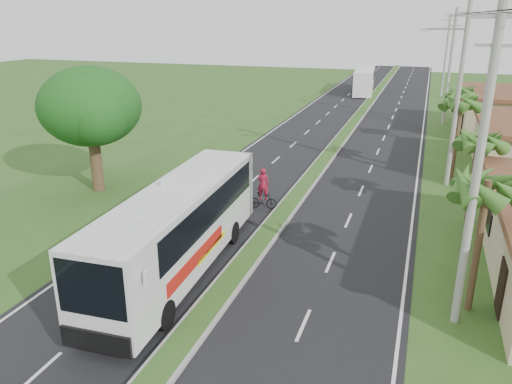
% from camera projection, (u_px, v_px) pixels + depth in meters
% --- Properties ---
extents(ground, '(180.00, 180.00, 0.00)m').
position_uv_depth(ground, '(211.00, 308.00, 18.48)').
color(ground, '#30501D').
rests_on(ground, ground).
extents(road_asphalt, '(14.00, 160.00, 0.02)m').
position_uv_depth(road_asphalt, '(322.00, 164.00, 36.33)').
color(road_asphalt, black).
rests_on(road_asphalt, ground).
extents(median_strip, '(1.20, 160.00, 0.18)m').
position_uv_depth(median_strip, '(322.00, 163.00, 36.30)').
color(median_strip, gray).
rests_on(median_strip, ground).
extents(lane_edge_left, '(0.12, 160.00, 0.01)m').
position_uv_depth(lane_edge_left, '(236.00, 157.00, 38.37)').
color(lane_edge_left, silver).
rests_on(lane_edge_left, ground).
extents(lane_edge_right, '(0.12, 160.00, 0.01)m').
position_uv_depth(lane_edge_right, '(418.00, 173.00, 34.29)').
color(lane_edge_right, silver).
rests_on(lane_edge_right, ground).
extents(shop_far, '(8.60, 11.60, 3.82)m').
position_uv_depth(shop_far, '(509.00, 112.00, 45.70)').
color(shop_far, tan).
rests_on(shop_far, ground).
extents(palm_verge_a, '(2.40, 2.40, 5.45)m').
position_uv_depth(palm_verge_a, '(487.00, 187.00, 16.84)').
color(palm_verge_a, '#473321').
rests_on(palm_verge_a, ground).
extents(palm_verge_b, '(2.40, 2.40, 5.05)m').
position_uv_depth(palm_verge_b, '(478.00, 140.00, 24.88)').
color(palm_verge_b, '#473321').
rests_on(palm_verge_b, ground).
extents(palm_verge_c, '(2.40, 2.40, 5.85)m').
position_uv_depth(palm_verge_c, '(461.00, 103.00, 31.05)').
color(palm_verge_c, '#473321').
rests_on(palm_verge_c, ground).
extents(palm_verge_d, '(2.40, 2.40, 5.25)m').
position_uv_depth(palm_verge_d, '(462.00, 93.00, 39.12)').
color(palm_verge_d, '#473321').
rests_on(palm_verge_d, ground).
extents(shade_tree, '(6.30, 6.00, 7.54)m').
position_uv_depth(shade_tree, '(89.00, 109.00, 29.44)').
color(shade_tree, '#473321').
rests_on(shade_tree, ground).
extents(utility_pole_a, '(1.60, 0.28, 11.00)m').
position_uv_depth(utility_pole_a, '(478.00, 168.00, 15.79)').
color(utility_pole_a, gray).
rests_on(utility_pole_a, ground).
extents(utility_pole_b, '(3.20, 0.28, 12.00)m').
position_uv_depth(utility_pole_b, '(459.00, 86.00, 29.88)').
color(utility_pole_b, gray).
rests_on(utility_pole_b, ground).
extents(utility_pole_c, '(1.60, 0.28, 11.00)m').
position_uv_depth(utility_pole_c, '(450.00, 66.00, 47.91)').
color(utility_pole_c, gray).
rests_on(utility_pole_c, ground).
extents(utility_pole_d, '(1.60, 0.28, 10.50)m').
position_uv_depth(utility_pole_d, '(446.00, 55.00, 65.85)').
color(utility_pole_d, gray).
rests_on(utility_pole_d, ground).
extents(coach_bus_main, '(3.11, 12.44, 3.99)m').
position_uv_depth(coach_bus_main, '(180.00, 223.00, 20.44)').
color(coach_bus_main, silver).
rests_on(coach_bus_main, ground).
extents(coach_bus_far, '(3.45, 11.54, 3.31)m').
position_uv_depth(coach_bus_far, '(364.00, 79.00, 69.57)').
color(coach_bus_far, white).
rests_on(coach_bus_far, ground).
extents(motorcyclist, '(1.66, 0.67, 2.38)m').
position_uv_depth(motorcyclist, '(263.00, 194.00, 27.68)').
color(motorcyclist, black).
rests_on(motorcyclist, ground).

